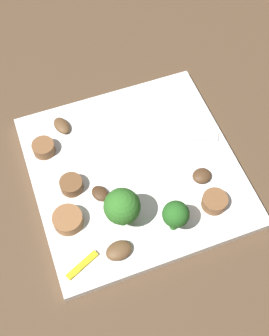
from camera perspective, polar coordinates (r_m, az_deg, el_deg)
ground_plane at (r=0.54m, az=0.00°, el=-0.68°), size 1.40×1.40×0.00m
plate at (r=0.54m, az=0.00°, el=-0.34°), size 0.25×0.25×0.01m
fork at (r=0.56m, az=3.18°, el=4.50°), size 0.17×0.08×0.00m
broccoli_floret_0 at (r=0.47m, az=5.42°, el=-6.13°), size 0.03×0.03×0.05m
broccoli_floret_1 at (r=0.47m, az=-1.64°, el=-5.12°), size 0.04×0.04×0.06m
sausage_slice_0 at (r=0.52m, az=-8.21°, el=-2.38°), size 0.04×0.04×0.02m
sausage_slice_1 at (r=0.51m, az=10.45°, el=-4.34°), size 0.03×0.03×0.02m
sausage_slice_2 at (r=0.50m, az=-8.73°, el=-6.73°), size 0.05×0.05×0.02m
sausage_slice_3 at (r=0.55m, az=-11.83°, el=2.60°), size 0.03×0.03×0.02m
mushroom_1 at (r=0.48m, az=-2.07°, el=-10.76°), size 0.03×0.03×0.01m
mushroom_2 at (r=0.57m, az=-9.52°, el=5.50°), size 0.02×0.03×0.01m
mushroom_3 at (r=0.53m, az=8.80°, el=-1.01°), size 0.03×0.02×0.01m
mushroom_4 at (r=0.51m, az=-4.54°, el=-3.35°), size 0.02×0.03×0.01m
pepper_strip_0 at (r=0.48m, az=-6.88°, el=-12.54°), size 0.04×0.02×0.00m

